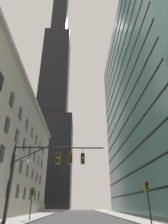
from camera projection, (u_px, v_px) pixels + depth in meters
The scene contains 6 objects.
dark_skyscraper at pixel (54, 92), 127.89m from camera, with size 25.77×25.77×231.90m.
glass_office_midrise at pixel (155, 100), 53.71m from camera, with size 19.87×53.08×56.93m.
traffic_signal_mast at pixel (53, 164), 18.59m from camera, with size 9.03×0.63×7.22m.
traffic_light_near_right at pixel (147, 190), 19.03m from camera, with size 0.40×0.63×3.86m.
traffic_light_far_left at pixel (32, 193), 26.15m from camera, with size 0.40×0.63×3.91m.
street_lamppost at pixel (14, 183), 24.13m from camera, with size 2.09×0.32×7.13m.
Camera 1 is at (-0.50, -13.39, 1.87)m, focal length 30.81 mm.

